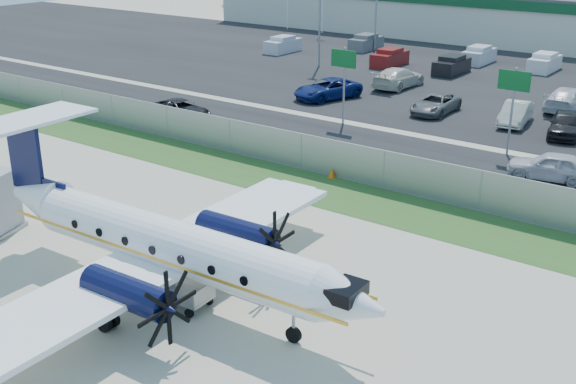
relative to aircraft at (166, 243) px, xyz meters
The scene contains 22 objects.
ground 2.24m from the aircraft, ahead, with size 170.00×170.00×0.00m, color #BEB9A1.
grass_verge 12.24m from the aircraft, 85.91° to the left, with size 170.00×4.00×0.02m, color #2D561E.
access_road 19.16m from the aircraft, 87.41° to the left, with size 170.00×8.00×0.02m, color black.
parking_lot 40.10m from the aircraft, 88.77° to the left, with size 170.00×32.00×0.02m, color black.
perimeter_fence 14.10m from the aircraft, 86.49° to the left, with size 120.00×0.06×1.99m.
building_west 66.19m from the aircraft, 110.46° to the left, with size 46.40×12.40×5.24m.
sign_left 24.08m from the aircraft, 107.28° to the left, with size 1.80×0.26×5.00m.
sign_mid 23.32m from the aircraft, 80.45° to the left, with size 1.80×0.26×5.00m.
light_pole_nw 42.70m from the aircraft, 116.71° to the left, with size 0.90×0.35×9.09m.
aircraft is the anchor object (origin of this frame).
baggage_cart_far 1.87m from the aircraft, 12.59° to the right, with size 1.98×1.27×1.01m.
cone_nose 5.62m from the aircraft, 46.08° to the left, with size 0.37×0.37×0.53m.
cone_starboard_wing 14.16m from the aircraft, 98.50° to the left, with size 0.38×0.38×0.53m.
road_car_west 24.18m from the aircraft, 133.03° to the left, with size 2.16×4.69×1.30m, color black.
road_car_mid 21.60m from the aircraft, 70.60° to the left, with size 1.75×4.34×1.48m, color silver.
parked_car_a 30.66m from the aircraft, 112.65° to the left, with size 2.45×5.31×1.48m, color navy.
parked_car_b 29.41m from the aircraft, 96.86° to the left, with size 2.16×4.69×1.30m, color #595B5E.
parked_car_c 29.76m from the aircraft, 86.29° to the left, with size 1.53×4.38×1.44m, color beige.
parked_car_d 29.36m from the aircraft, 79.51° to the left, with size 1.83×4.55×1.55m, color black.
parked_car_f 36.00m from the aircraft, 105.06° to the left, with size 2.22×5.47×1.59m, color beige.
parked_car_g 35.53m from the aircraft, 84.19° to the left, with size 2.27×5.58×1.62m, color silver.
far_parking_rows 45.09m from the aircraft, 88.90° to the left, with size 56.00×10.00×1.60m, color gray, non-canonical shape.
Camera 1 is at (16.05, -15.90, 12.71)m, focal length 45.00 mm.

